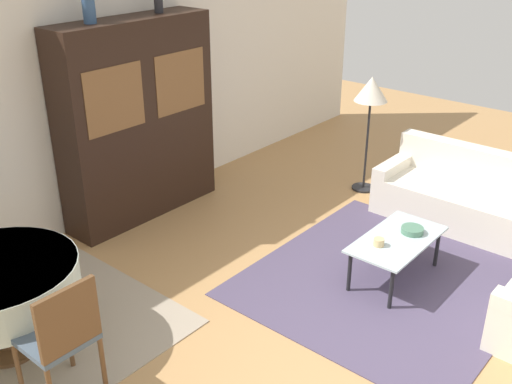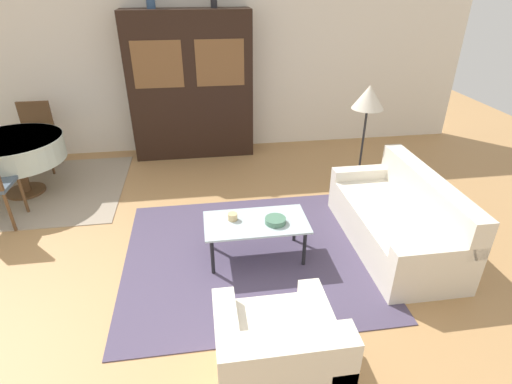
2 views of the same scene
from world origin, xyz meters
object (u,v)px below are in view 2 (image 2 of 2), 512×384
coffee_table (256,225)px  cup (233,217)px  couch (398,221)px  dining_table (13,150)px  dining_chair_far (36,131)px  floor_lamp (368,102)px  armchair (277,358)px  display_cabinet (191,87)px  bowl (275,221)px

coffee_table → cup: bearing=164.0°
couch → dining_table: bearing=67.5°
dining_chair_far → floor_lamp: floor_lamp is taller
armchair → display_cabinet: 4.40m
armchair → cup: 1.55m
couch → armchair: size_ratio=2.09×
coffee_table → display_cabinet: size_ratio=0.47×
dining_chair_far → floor_lamp: (4.36, -1.37, 0.63)m
couch → floor_lamp: (0.05, 1.24, 0.90)m
dining_table → floor_lamp: 4.44m
dining_chair_far → bowl: 4.01m
armchair → couch: bearing=43.2°
dining_chair_far → cup: size_ratio=10.13×
dining_chair_far → cup: 3.63m
couch → armchair: bearing=133.2°
cup → armchair: bearing=-84.4°
bowl → display_cabinet: bearing=104.5°
display_cabinet → armchair: bearing=-83.5°
display_cabinet → floor_lamp: bearing=-36.9°
cup → dining_table: bearing=146.3°
floor_lamp → bowl: 2.02m
coffee_table → floor_lamp: (1.55, 1.24, 0.81)m
dining_table → cup: 3.12m
couch → dining_table: couch is taller
dining_table → bowl: dining_table is taller
armchair → bowl: size_ratio=4.11×
couch → bowl: size_ratio=8.57×
cup → display_cabinet: bearing=97.1°
dining_chair_far → dining_table: bearing=90.0°
display_cabinet → dining_chair_far: (-2.25, -0.22, -0.51)m
couch → cup: 1.73m
floor_lamp → bowl: size_ratio=6.90×
armchair → dining_chair_far: size_ratio=0.87×
couch → dining_chair_far: dining_chair_far is taller
dining_chair_far → armchair: bearing=123.9°
dining_table → coffee_table: bearing=-32.5°
floor_lamp → cup: (-1.77, -1.18, -0.73)m
coffee_table → armchair: bearing=-92.8°
coffee_table → display_cabinet: display_cabinet is taller
display_cabinet → bowl: 3.05m
display_cabinet → cup: 2.86m
couch → bowl: couch is taller
coffee_table → bowl: size_ratio=4.99×
dining_table → bowl: 3.52m
couch → dining_table: (-4.31, 1.79, 0.32)m
dining_table → cup: size_ratio=12.76×
couch → coffee_table: couch is taller
bowl → coffee_table: bearing=163.7°
dining_chair_far → floor_lamp: size_ratio=0.69×
dining_table → armchair: bearing=-50.0°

